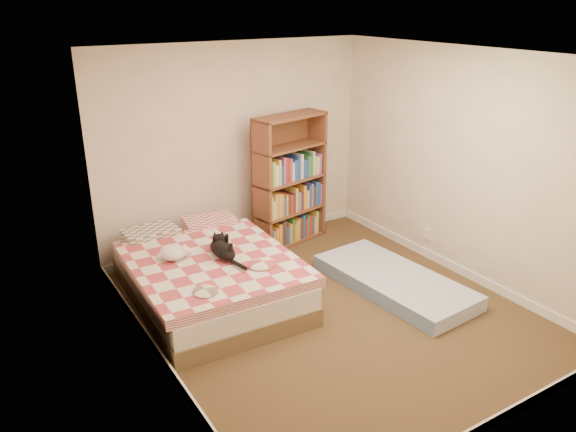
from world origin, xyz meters
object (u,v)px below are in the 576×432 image
bed (207,275)px  white_dog (174,252)px  bookshelf (289,197)px  black_cat (221,249)px  floor_mattress (394,281)px

bed → white_dog: bearing=175.9°
white_dog → bookshelf: bearing=7.1°
bookshelf → black_cat: bookshelf is taller
black_cat → floor_mattress: bearing=-7.2°
bookshelf → black_cat: (-1.40, -0.96, -0.01)m
bed → bookshelf: bookshelf is taller
bed → bookshelf: 1.75m
bookshelf → floor_mattress: bookshelf is taller
black_cat → white_dog: bearing=175.6°
bookshelf → black_cat: 1.70m
floor_mattress → black_cat: bearing=151.2°
bed → black_cat: 0.37m
floor_mattress → white_dog: white_dog is taller
bed → bookshelf: size_ratio=1.32×
bed → floor_mattress: bed is taller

